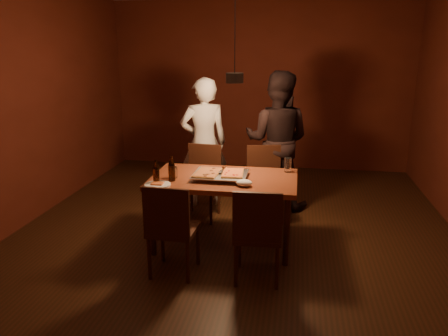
% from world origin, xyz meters
% --- Properties ---
extents(room_shell, '(6.00, 6.00, 6.00)m').
position_xyz_m(room_shell, '(0.00, 0.00, 1.40)').
color(room_shell, '#34190E').
rests_on(room_shell, ground).
extents(dining_table, '(1.50, 0.90, 0.75)m').
position_xyz_m(dining_table, '(-0.08, -0.20, 0.68)').
color(dining_table, brown).
rests_on(dining_table, floor).
extents(chair_far_left, '(0.45, 0.45, 0.49)m').
position_xyz_m(chair_far_left, '(-0.47, 0.56, 0.54)').
color(chair_far_left, '#38190F').
rests_on(chair_far_left, floor).
extents(chair_far_right, '(0.51, 0.51, 0.49)m').
position_xyz_m(chair_far_right, '(0.29, 0.63, 0.54)').
color(chair_far_right, '#38190F').
rests_on(chair_far_right, floor).
extents(chair_near_left, '(0.43, 0.43, 0.49)m').
position_xyz_m(chair_near_left, '(-0.44, -0.96, 0.54)').
color(chair_near_left, '#38190F').
rests_on(chair_near_left, floor).
extents(chair_near_right, '(0.44, 0.44, 0.49)m').
position_xyz_m(chair_near_right, '(0.35, -0.95, 0.54)').
color(chair_near_right, '#38190F').
rests_on(chair_near_right, floor).
extents(pizza_tray, '(0.58, 0.49, 0.05)m').
position_xyz_m(pizza_tray, '(-0.11, -0.23, 0.77)').
color(pizza_tray, silver).
rests_on(pizza_tray, dining_table).
extents(pizza_meat, '(0.27, 0.40, 0.02)m').
position_xyz_m(pizza_meat, '(-0.24, -0.25, 0.81)').
color(pizza_meat, maroon).
rests_on(pizza_meat, pizza_tray).
extents(pizza_cheese, '(0.24, 0.36, 0.02)m').
position_xyz_m(pizza_cheese, '(0.02, -0.22, 0.81)').
color(pizza_cheese, gold).
rests_on(pizza_cheese, pizza_tray).
extents(spatula, '(0.10, 0.24, 0.04)m').
position_xyz_m(spatula, '(-0.10, -0.21, 0.81)').
color(spatula, silver).
rests_on(spatula, pizza_tray).
extents(beer_bottle_a, '(0.06, 0.06, 0.24)m').
position_xyz_m(beer_bottle_a, '(-0.70, -0.52, 0.87)').
color(beer_bottle_a, black).
rests_on(beer_bottle_a, dining_table).
extents(beer_bottle_b, '(0.07, 0.07, 0.26)m').
position_xyz_m(beer_bottle_b, '(-0.58, -0.41, 0.88)').
color(beer_bottle_b, black).
rests_on(beer_bottle_b, dining_table).
extents(water_glass_left, '(0.07, 0.07, 0.12)m').
position_xyz_m(water_glass_left, '(-0.58, -0.31, 0.81)').
color(water_glass_left, silver).
rests_on(water_glass_left, dining_table).
extents(water_glass_right, '(0.08, 0.08, 0.15)m').
position_xyz_m(water_glass_right, '(0.57, 0.11, 0.83)').
color(water_glass_right, silver).
rests_on(water_glass_right, dining_table).
extents(plate_slice, '(0.26, 0.26, 0.03)m').
position_xyz_m(plate_slice, '(-0.67, -0.58, 0.76)').
color(plate_slice, white).
rests_on(plate_slice, dining_table).
extents(napkin, '(0.16, 0.12, 0.07)m').
position_xyz_m(napkin, '(0.17, -0.46, 0.78)').
color(napkin, white).
rests_on(napkin, dining_table).
extents(diner_white, '(0.72, 0.61, 1.69)m').
position_xyz_m(diner_white, '(-0.54, 0.97, 0.84)').
color(diner_white, silver).
rests_on(diner_white, floor).
extents(diner_dark, '(0.96, 0.81, 1.77)m').
position_xyz_m(diner_dark, '(0.40, 1.07, 0.89)').
color(diner_dark, black).
rests_on(diner_dark, floor).
extents(pendant_lamp, '(0.18, 0.18, 1.10)m').
position_xyz_m(pendant_lamp, '(0.00, 0.00, 1.76)').
color(pendant_lamp, black).
rests_on(pendant_lamp, ceiling).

